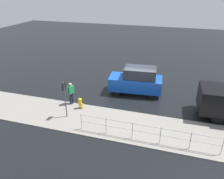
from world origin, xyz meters
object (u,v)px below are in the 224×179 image
(moving_hatchback, at_px, (137,81))
(sign_post, at_px, (65,95))
(fire_hydrant, at_px, (80,103))
(pedestrian, at_px, (71,92))

(moving_hatchback, xyz_separation_m, sign_post, (3.53, 4.59, 0.55))
(fire_hydrant, relative_size, pedestrian, 0.50)
(moving_hatchback, bearing_deg, pedestrian, 37.38)
(fire_hydrant, xyz_separation_m, pedestrian, (0.83, -0.38, 0.56))
(fire_hydrant, distance_m, sign_post, 1.72)
(pedestrian, bearing_deg, sign_post, 105.25)
(pedestrian, bearing_deg, fire_hydrant, 155.16)
(moving_hatchback, xyz_separation_m, fire_hydrant, (3.13, 3.41, -0.63))
(moving_hatchback, relative_size, fire_hydrant, 5.03)
(fire_hydrant, xyz_separation_m, sign_post, (0.40, 1.18, 1.18))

